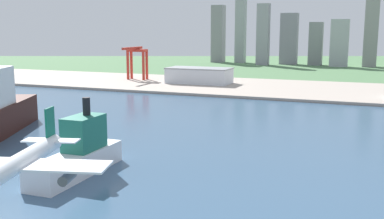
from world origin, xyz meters
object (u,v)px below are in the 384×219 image
Objects in this scene: airplane_landing at (16,165)px; warehouse_main at (199,75)px; port_crane_red at (136,56)px; ferry_boat at (79,154)px.

warehouse_main is at bearing 104.73° from airplane_landing.
port_crane_red is (-171.82, 368.89, 0.72)m from airplane_landing.
port_crane_red reaches higher than warehouse_main.
port_crane_red is 0.63× the size of warehouse_main.
port_crane_red is (-136.60, 297.75, 20.00)m from ferry_boat.
port_crane_red is at bearing 175.15° from warehouse_main.
ferry_boat is 328.20m from port_crane_red.
airplane_landing is 375.10m from warehouse_main.
port_crane_red reaches higher than ferry_boat.
port_crane_red reaches higher than airplane_landing.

